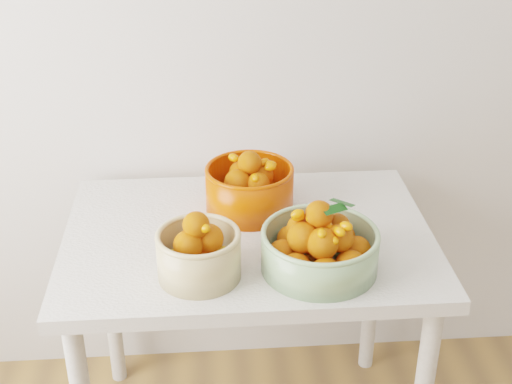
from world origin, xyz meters
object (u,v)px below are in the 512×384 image
table (248,262)px  bowl_orange (249,188)px  bowl_green (320,247)px  bowl_cream (199,253)px

table → bowl_orange: 0.21m
bowl_green → bowl_orange: bowl_green is taller
bowl_orange → bowl_green: bearing=-63.9°
bowl_cream → bowl_green: size_ratio=0.77×
bowl_green → bowl_orange: size_ratio=1.27×
table → bowl_orange: (0.01, 0.13, 0.17)m
bowl_cream → bowl_green: bowl_green is taller
bowl_cream → bowl_green: (0.30, 0.01, -0.00)m
table → bowl_green: bowl_green is taller
table → bowl_green: bearing=-48.4°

